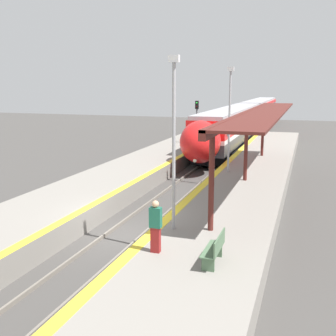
% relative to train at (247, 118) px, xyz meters
% --- Properties ---
extents(ground_plane, '(120.00, 120.00, 0.00)m').
position_rel_train_xyz_m(ground_plane, '(0.00, -34.11, -2.21)').
color(ground_plane, '#423F3D').
extents(rail_left, '(0.08, 90.00, 0.15)m').
position_rel_train_xyz_m(rail_left, '(-0.72, -34.11, -2.13)').
color(rail_left, slate).
rests_on(rail_left, ground_plane).
extents(rail_right, '(0.08, 90.00, 0.15)m').
position_rel_train_xyz_m(rail_right, '(0.72, -34.11, -2.13)').
color(rail_right, slate).
rests_on(rail_right, ground_plane).
extents(train, '(2.82, 47.09, 3.85)m').
position_rel_train_xyz_m(train, '(0.00, 0.00, 0.00)').
color(train, black).
rests_on(train, ground_plane).
extents(platform_right, '(4.22, 64.00, 0.96)m').
position_rel_train_xyz_m(platform_right, '(3.74, -34.11, -1.73)').
color(platform_right, gray).
rests_on(platform_right, ground_plane).
extents(platform_left, '(4.14, 64.00, 0.96)m').
position_rel_train_xyz_m(platform_left, '(-3.71, -34.11, -1.73)').
color(platform_left, gray).
rests_on(platform_left, ground_plane).
extents(platform_bench, '(0.44, 1.43, 0.89)m').
position_rel_train_xyz_m(platform_bench, '(4.48, -37.67, -0.79)').
color(platform_bench, '#4C6B4C').
rests_on(platform_bench, platform_right).
extents(person_waiting, '(0.36, 0.22, 1.65)m').
position_rel_train_xyz_m(person_waiting, '(2.55, -37.39, -0.40)').
color(person_waiting, maroon).
rests_on(person_waiting, platform_right).
extents(railway_signal, '(0.28, 0.28, 4.64)m').
position_rel_train_xyz_m(railway_signal, '(-2.42, -13.51, 0.62)').
color(railway_signal, '#59595E').
rests_on(railway_signal, ground_plane).
extents(lamppost_near, '(0.36, 0.20, 6.07)m').
position_rel_train_xyz_m(lamppost_near, '(2.42, -35.16, 2.18)').
color(lamppost_near, '#9E9EA3').
rests_on(lamppost_near, platform_right).
extents(lamppost_mid, '(0.36, 0.20, 6.07)m').
position_rel_train_xyz_m(lamppost_mid, '(2.42, -24.57, 2.18)').
color(lamppost_mid, '#9E9EA3').
rests_on(lamppost_mid, platform_right).
extents(station_canopy, '(2.02, 19.69, 3.73)m').
position_rel_train_xyz_m(station_canopy, '(4.30, -26.55, 2.25)').
color(station_canopy, '#511E19').
rests_on(station_canopy, platform_right).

